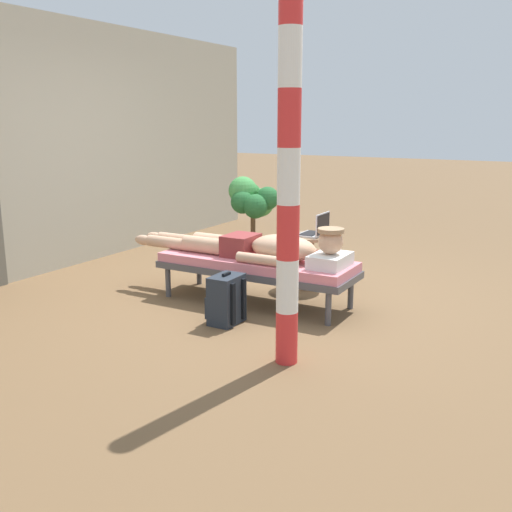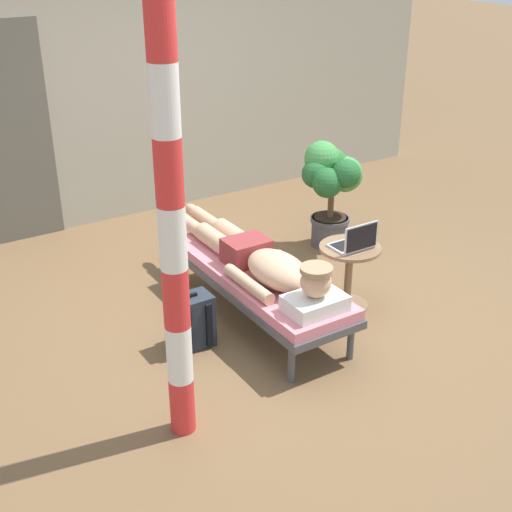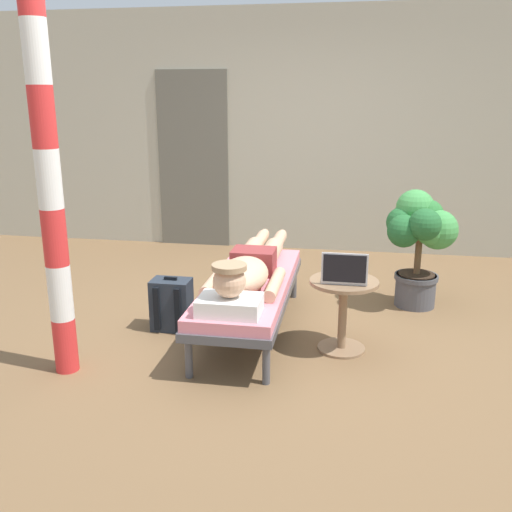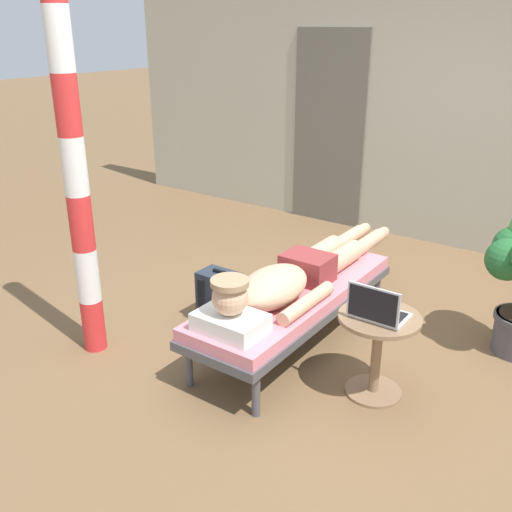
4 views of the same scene
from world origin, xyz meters
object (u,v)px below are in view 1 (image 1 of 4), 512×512
object	(u,v)px
lounge_chair	(256,265)
porch_post	(289,176)
laptop	(316,230)
backpack	(226,300)
side_table	(311,252)
potted_plant	(253,209)
person_reclining	(260,247)

from	to	relation	value
lounge_chair	porch_post	distance (m)	1.65
laptop	backpack	bearing A→B (deg)	170.95
laptop	backpack	distance (m)	1.38
laptop	porch_post	bearing A→B (deg)	-162.08
side_table	backpack	world-z (taller)	side_table
lounge_chair	potted_plant	distance (m)	1.55
lounge_chair	laptop	xyz separation A→B (m)	(0.71, -0.27, 0.24)
lounge_chair	porch_post	size ratio (longest dim) A/B	0.71
side_table	laptop	distance (m)	0.23
person_reclining	lounge_chair	bearing A→B (deg)	90.00
lounge_chair	person_reclining	distance (m)	0.18
porch_post	side_table	bearing A→B (deg)	19.40
side_table	lounge_chair	bearing A→B (deg)	162.93
side_table	laptop	bearing A→B (deg)	-90.00
backpack	potted_plant	size ratio (longest dim) A/B	0.43
backpack	porch_post	size ratio (longest dim) A/B	0.17
side_table	porch_post	distance (m)	2.10
potted_plant	porch_post	size ratio (longest dim) A/B	0.39
potted_plant	porch_post	distance (m)	2.96
lounge_chair	potted_plant	world-z (taller)	potted_plant
laptop	potted_plant	bearing A→B (deg)	60.13
person_reclining	porch_post	world-z (taller)	porch_post
person_reclining	porch_post	xyz separation A→B (m)	(-1.08, -0.81, 0.75)
person_reclining	side_table	bearing A→B (deg)	-14.28
lounge_chair	potted_plant	xyz separation A→B (m)	(1.31, 0.78, 0.28)
potted_plant	person_reclining	bearing A→B (deg)	-148.05
person_reclining	backpack	distance (m)	0.69
lounge_chair	porch_post	bearing A→B (deg)	-141.91
laptop	potted_plant	world-z (taller)	potted_plant
person_reclining	porch_post	bearing A→B (deg)	-143.16
side_table	person_reclining	bearing A→B (deg)	165.72
lounge_chair	porch_post	xyz separation A→B (m)	(-1.08, -0.85, 0.93)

